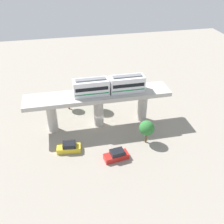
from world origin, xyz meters
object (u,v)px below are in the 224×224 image
train (109,85)px  tree_far_corner (147,128)px  tree_near_viaduct (68,96)px  parked_car_red (116,155)px  tree_mid_lot (94,98)px  parked_car_yellow (69,147)px

train → tree_far_corner: size_ratio=2.92×
tree_near_viaduct → parked_car_red: bearing=20.6°
tree_mid_lot → tree_near_viaduct: bearing=-107.0°
train → tree_mid_lot: size_ratio=2.82×
parked_car_yellow → tree_near_viaduct: bearing=-178.0°
parked_car_yellow → tree_far_corner: (0.51, 14.14, 2.47)m
parked_car_red → tree_near_viaduct: 19.38m
tree_near_viaduct → tree_far_corner: size_ratio=0.95×
train → parked_car_red: size_ratio=3.06×
tree_near_viaduct → parked_car_yellow: bearing=-4.2°
train → parked_car_yellow: 13.71m
parked_car_yellow → tree_far_corner: 14.36m
parked_car_red → tree_far_corner: size_ratio=0.95×
train → tree_far_corner: bearing=35.9°
train → tree_near_viaduct: train is taller
parked_car_red → parked_car_yellow: bearing=-124.3°
tree_mid_lot → train: bearing=20.7°
tree_far_corner → tree_near_viaduct: bearing=-138.4°
parked_car_red → tree_near_viaduct: size_ratio=1.00×
parked_car_yellow → parked_car_red: bearing=70.5°
tree_near_viaduct → train: bearing=46.4°
tree_mid_lot → tree_far_corner: 15.04m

